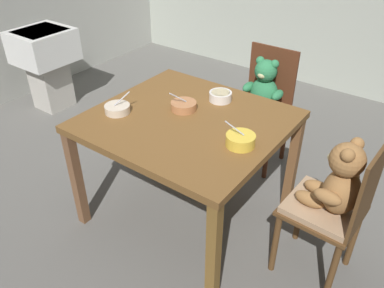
# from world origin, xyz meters

# --- Properties ---
(ground_plane) EXTENTS (5.20, 5.20, 0.04)m
(ground_plane) POSITION_xyz_m (0.00, 0.00, -0.02)
(ground_plane) COLOR #62605C
(dining_table) EXTENTS (1.12, 1.04, 0.75)m
(dining_table) POSITION_xyz_m (0.00, 0.00, 0.67)
(dining_table) COLOR brown
(dining_table) RESTS_ON ground_plane
(teddy_chair_near_right) EXTENTS (0.41, 0.39, 0.91)m
(teddy_chair_near_right) POSITION_xyz_m (0.91, 0.05, 0.59)
(teddy_chair_near_right) COLOR brown
(teddy_chair_near_right) RESTS_ON ground_plane
(teddy_chair_far_center) EXTENTS (0.42, 0.38, 0.91)m
(teddy_chair_far_center) POSITION_xyz_m (0.07, 0.87, 0.58)
(teddy_chair_far_center) COLOR #552B18
(teddy_chair_far_center) RESTS_ON ground_plane
(porridge_bowl_cream_near_left) EXTENTS (0.15, 0.16, 0.12)m
(porridge_bowl_cream_near_left) POSITION_xyz_m (-0.39, -0.19, 0.77)
(porridge_bowl_cream_near_left) COLOR beige
(porridge_bowl_cream_near_left) RESTS_ON dining_table
(porridge_bowl_yellow_near_right) EXTENTS (0.16, 0.16, 0.14)m
(porridge_bowl_yellow_near_right) POSITION_xyz_m (0.40, -0.06, 0.78)
(porridge_bowl_yellow_near_right) COLOR yellow
(porridge_bowl_yellow_near_right) RESTS_ON dining_table
(porridge_bowl_white_far_center) EXTENTS (0.15, 0.15, 0.06)m
(porridge_bowl_white_far_center) POSITION_xyz_m (0.03, 0.31, 0.78)
(porridge_bowl_white_far_center) COLOR white
(porridge_bowl_white_far_center) RESTS_ON dining_table
(porridge_bowl_terracotta_center) EXTENTS (0.16, 0.16, 0.13)m
(porridge_bowl_terracotta_center) POSITION_xyz_m (-0.08, 0.08, 0.78)
(porridge_bowl_terracotta_center) COLOR #B97649
(porridge_bowl_terracotta_center) RESTS_ON dining_table
(sink_basin) EXTENTS (0.48, 0.51, 0.78)m
(sink_basin) POSITION_xyz_m (-2.05, 0.47, 0.51)
(sink_basin) COLOR #B7B2A8
(sink_basin) RESTS_ON ground_plane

